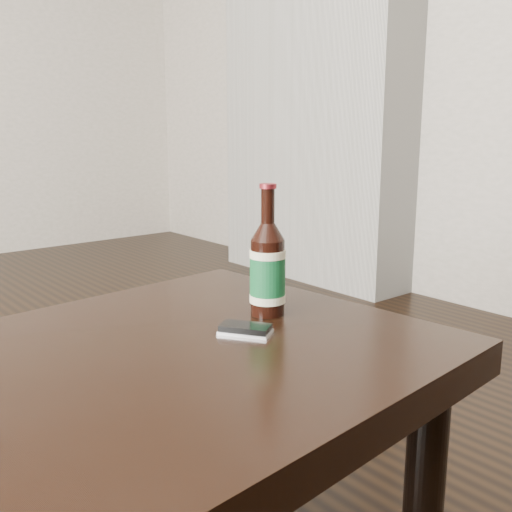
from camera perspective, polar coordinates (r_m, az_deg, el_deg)
chimney_breast at (r=3.45m, az=5.71°, el=20.44°), size 0.30×1.20×2.70m
coffee_table at (r=0.97m, az=-17.95°, el=-15.07°), size 1.36×0.87×0.49m
beer_bottle at (r=1.19m, az=1.11°, el=-1.29°), size 0.09×0.09×0.26m
phone at (r=1.10m, az=-1.00°, el=-7.00°), size 0.09×0.11×0.02m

